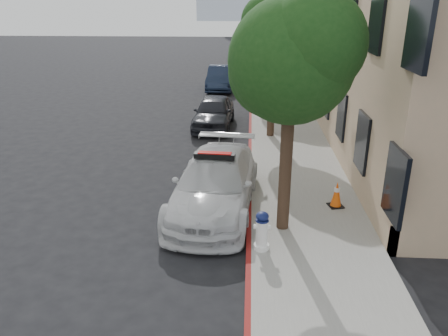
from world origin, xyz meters
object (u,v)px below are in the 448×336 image
at_px(parked_car_far, 221,78).
at_px(fire_hydrant, 262,231).
at_px(police_car, 215,184).
at_px(traffic_cone, 337,194).
at_px(parked_car_mid, 214,112).

bearing_deg(parked_car_far, fire_hydrant, -82.66).
height_order(police_car, parked_car_far, police_car).
xyz_separation_m(parked_car_far, traffic_cone, (4.36, -17.36, -0.24)).
xyz_separation_m(parked_car_mid, fire_hydrant, (1.97, -10.65, -0.11)).
bearing_deg(traffic_cone, parked_car_far, 104.09).
bearing_deg(traffic_cone, police_car, -179.12).
distance_m(parked_car_mid, traffic_cone, 9.27).
bearing_deg(police_car, traffic_cone, 5.45).
bearing_deg(fire_hydrant, traffic_cone, 49.46).
xyz_separation_m(police_car, traffic_cone, (3.35, 0.05, -0.25)).
xyz_separation_m(police_car, fire_hydrant, (1.25, -2.28, -0.16)).
height_order(parked_car_mid, traffic_cone, parked_car_mid).
xyz_separation_m(parked_car_mid, parked_car_far, (-0.28, 9.04, 0.04)).
bearing_deg(fire_hydrant, police_car, 120.15).
bearing_deg(police_car, parked_car_mid, 99.50).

